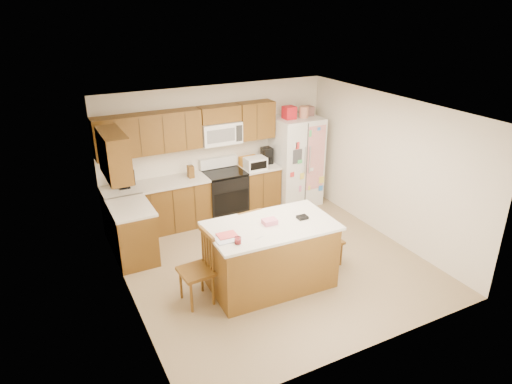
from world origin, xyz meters
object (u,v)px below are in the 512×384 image
stove (225,193)px  island (271,255)px  refrigerator (296,160)px  windsor_chair_right (328,241)px  windsor_chair_back (245,238)px  windsor_chair_left (198,270)px

stove → island: 2.47m
refrigerator → windsor_chair_right: refrigerator is taller
island → windsor_chair_back: island is taller
windsor_chair_left → stove: bearing=58.8°
stove → refrigerator: bearing=-2.3°
stove → windsor_chair_left: size_ratio=1.07×
stove → island: stove is taller
refrigerator → island: (-1.91, -2.39, -0.42)m
stove → windsor_chair_back: stove is taller
stove → refrigerator: 1.63m
windsor_chair_left → windsor_chair_right: 2.18m
windsor_chair_right → windsor_chair_back: bearing=153.8°
windsor_chair_back → refrigerator: bearing=40.9°
stove → island: (-0.34, -2.45, 0.03)m
refrigerator → island: size_ratio=1.10×
refrigerator → windsor_chair_left: bearing=-142.7°
refrigerator → island: refrigerator is taller
island → windsor_chair_left: size_ratio=1.76×
island → windsor_chair_left: bearing=174.5°
stove → windsor_chair_left: stove is taller
refrigerator → windsor_chair_right: (-0.81, -2.30, -0.51)m
windsor_chair_back → windsor_chair_right: 1.31m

